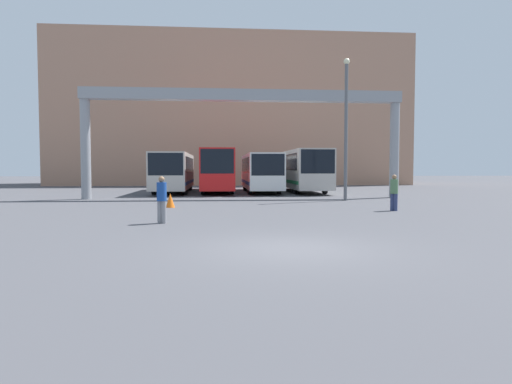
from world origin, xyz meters
name	(u,v)px	position (x,y,z in m)	size (l,w,h in m)	color
ground_plane	(289,249)	(0.00, 0.00, 0.00)	(200.00, 200.00, 0.00)	#47474C
building_backdrop	(231,114)	(0.00, 45.14, 8.46)	(40.65, 12.00, 16.93)	tan
overhead_gantry	(244,111)	(0.00, 18.22, 5.53)	(20.15, 0.80, 6.84)	gray
bus_slot_0	(174,170)	(-5.14, 25.69, 1.75)	(2.56, 11.24, 3.04)	beige
bus_slot_1	(217,168)	(-1.71, 26.32, 1.91)	(2.46, 12.50, 3.31)	red
bus_slot_2	(261,171)	(1.71, 25.49, 1.72)	(2.49, 10.84, 2.99)	silver
bus_slot_3	(302,168)	(5.14, 26.10, 1.90)	(2.60, 12.05, 3.30)	beige
pedestrian_near_left	(394,192)	(6.21, 9.20, 0.86)	(0.34, 0.34, 1.63)	navy
pedestrian_near_center	(162,198)	(-3.63, 5.35, 0.87)	(0.34, 0.34, 1.64)	gray
traffic_cone	(170,200)	(-3.99, 11.74, 0.35)	(0.45, 0.45, 0.69)	orange
lamp_post	(346,124)	(5.83, 15.71, 4.51)	(0.36, 0.36, 8.30)	#595B60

